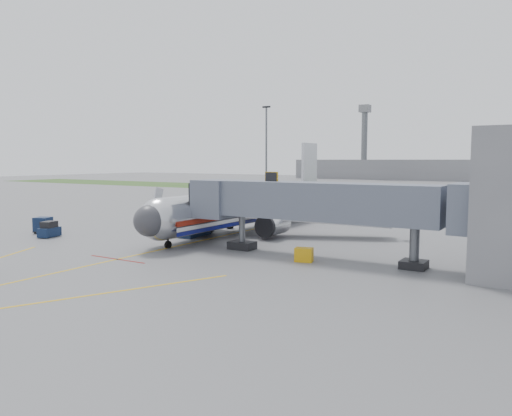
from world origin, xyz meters
The scene contains 15 objects.
ground centered at (0.00, 0.00, 0.00)m, with size 400.00×400.00×0.00m, color #565659.
grass_strip centered at (0.00, 90.00, 0.01)m, with size 300.00×25.00×0.01m, color #2D4C1E.
apron_markings centered at (0.00, -7.40, 0.00)m, with size 21.52×50.00×0.01m.
airliner centered at (0.00, 15.25, 2.65)m, with size 32.10×35.67×10.25m.
jet_bridge centered at (12.86, 5.00, 4.47)m, with size 25.30×4.00×6.90m.
light_mast_left centered at (-30.00, 70.00, 10.78)m, with size 2.00×0.44×20.40m.
distant_terminal centered at (-10.00, 170.00, 4.00)m, with size 120.00×14.00×8.00m, color slate.
control_tower centered at (-40.00, 165.00, 17.33)m, with size 4.00×4.00×30.00m.
baggage_tug centered at (-14.76, 0.47, 0.72)m, with size 1.76×2.54×1.62m.
baggage_cart_a centered at (-3.00, 11.17, 0.85)m, with size 1.60×1.60×1.66m.
baggage_cart_b centered at (-17.85, 1.93, 0.87)m, with size 2.05×2.05×1.70m.
baggage_cart_c centered at (-12.69, 16.55, 0.88)m, with size 1.73×1.73×1.73m.
belt_loader centered at (-2.51, 8.95, 0.58)m, with size 2.00×4.91×2.34m.
ground_power_cart centered at (13.08, 3.00, 0.54)m, with size 1.54×1.21×1.09m.
ramp_worker centered at (-6.45, 9.27, 0.86)m, with size 0.63×0.41×1.71m, color #D7ED1B.
Camera 1 is at (30.06, -31.46, 7.90)m, focal length 35.00 mm.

